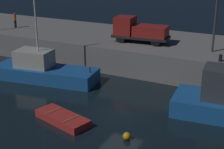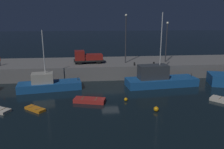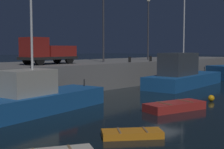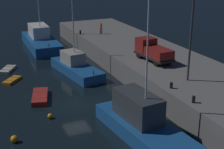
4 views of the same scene
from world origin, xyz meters
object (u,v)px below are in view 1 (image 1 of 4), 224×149
at_px(fishing_trawler_red, 43,70).
at_px(dockworker, 15,19).
at_px(dinghy_orange_near, 62,118).
at_px(utility_truck, 139,30).
at_px(bollard_central, 220,58).
at_px(mooring_buoy_mid, 127,136).

distance_m(fishing_trawler_red, dockworker, 12.24).
bearing_deg(dockworker, dinghy_orange_near, -39.81).
relative_size(utility_truck, bollard_central, 10.06).
distance_m(mooring_buoy_mid, utility_truck, 14.79).
distance_m(dockworker, bollard_central, 23.99).
height_order(fishing_trawler_red, utility_truck, fishing_trawler_red).
distance_m(dinghy_orange_near, dockworker, 20.79).
distance_m(mooring_buoy_mid, dockworker, 24.69).
xyz_separation_m(utility_truck, bollard_central, (8.33, -2.81, -0.90)).
height_order(dinghy_orange_near, dockworker, dockworker).
height_order(mooring_buoy_mid, bollard_central, bollard_central).
xyz_separation_m(fishing_trawler_red, dockworker, (-9.53, 7.25, 2.56)).
xyz_separation_m(fishing_trawler_red, dinghy_orange_near, (6.26, -5.91, -0.64)).
bearing_deg(utility_truck, mooring_buoy_mid, -69.44).
height_order(fishing_trawler_red, bollard_central, fishing_trawler_red).
bearing_deg(dockworker, utility_truck, 0.73).
bearing_deg(utility_truck, dinghy_orange_near, -88.84).
relative_size(fishing_trawler_red, utility_truck, 1.73).
bearing_deg(fishing_trawler_red, bollard_central, 17.96).
bearing_deg(dockworker, bollard_central, -6.25).
height_order(mooring_buoy_mid, dockworker, dockworker).
bearing_deg(fishing_trawler_red, utility_truck, 51.21).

